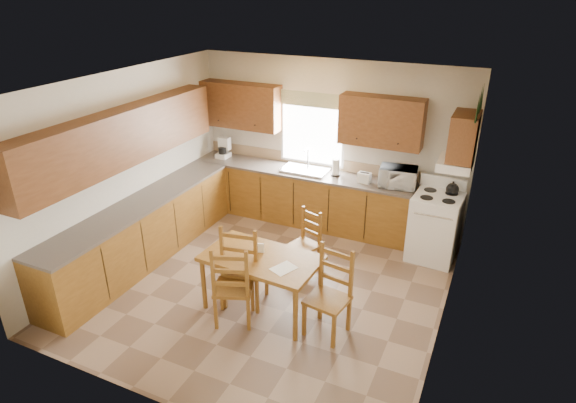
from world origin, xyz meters
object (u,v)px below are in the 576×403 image
at_px(stove, 435,227).
at_px(microwave, 398,177).
at_px(dining_table, 262,283).
at_px(chair_near_left, 234,283).
at_px(chair_near_right, 245,263).
at_px(chair_far_left, 304,242).
at_px(chair_far_right, 328,295).

distance_m(stove, microwave, 0.92).
height_order(dining_table, chair_near_left, chair_near_left).
relative_size(stove, chair_near_right, 0.85).
distance_m(dining_table, chair_far_left, 1.07).
height_order(microwave, dining_table, microwave).
distance_m(microwave, dining_table, 2.75).
distance_m(microwave, chair_far_left, 1.78).
bearing_deg(chair_far_left, stove, 52.48).
xyz_separation_m(dining_table, chair_far_right, (0.90, -0.10, 0.16)).
bearing_deg(dining_table, chair_far_left, 86.90).
distance_m(chair_near_left, chair_far_left, 1.44).
relative_size(stove, chair_far_right, 0.92).
xyz_separation_m(stove, chair_near_right, (-1.97, -2.12, 0.09)).
distance_m(dining_table, chair_far_right, 0.92).
relative_size(stove, chair_near_left, 0.92).
bearing_deg(stove, chair_near_left, -123.67).
bearing_deg(microwave, chair_near_left, -121.40).
relative_size(chair_near_right, chair_far_right, 1.08).
bearing_deg(stove, chair_far_left, -141.71).
relative_size(chair_near_left, chair_far_right, 1.00).
xyz_separation_m(dining_table, chair_near_right, (-0.25, 0.04, 0.20)).
bearing_deg(microwave, dining_table, -120.60).
bearing_deg(chair_near_right, chair_far_left, -120.24).
bearing_deg(dining_table, chair_far_right, -3.30).
xyz_separation_m(stove, chair_far_left, (-1.60, -1.10, -0.05)).
height_order(chair_near_right, chair_far_right, chair_near_right).
height_order(dining_table, chair_near_right, chair_near_right).
distance_m(microwave, chair_near_left, 3.10).
height_order(dining_table, chair_far_left, chair_far_left).
height_order(chair_near_right, chair_far_left, chair_near_right).
height_order(dining_table, chair_far_right, chair_far_right).
bearing_deg(chair_near_left, dining_table, -140.95).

